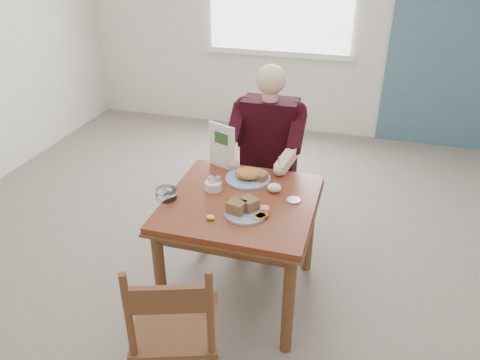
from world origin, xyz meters
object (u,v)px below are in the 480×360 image
(chair_near, at_px, (175,330))
(diner, at_px, (267,144))
(table, at_px, (241,215))
(near_plate, at_px, (245,209))
(chair_far, at_px, (269,179))
(far_plate, at_px, (249,176))

(chair_near, relative_size, diner, 0.69)
(table, relative_size, chair_near, 0.97)
(table, bearing_deg, diner, 90.00)
(chair_near, bearing_deg, near_plate, 77.36)
(chair_far, bearing_deg, diner, -89.99)
(table, relative_size, chair_far, 0.97)
(chair_near, height_order, diner, diner)
(chair_near, distance_m, near_plate, 0.78)
(chair_near, distance_m, far_plate, 1.14)
(chair_near, xyz_separation_m, near_plate, (0.16, 0.71, 0.30))
(chair_near, bearing_deg, far_plate, 86.06)
(table, bearing_deg, far_plate, 93.61)
(chair_far, xyz_separation_m, diner, (0.00, -0.09, 0.33))
(chair_far, height_order, far_plate, chair_far)
(table, relative_size, diner, 0.66)
(diner, bearing_deg, far_plate, -92.05)
(chair_far, xyz_separation_m, chair_near, (-0.09, -1.64, 0.00))
(table, height_order, chair_near, chair_near)
(chair_far, height_order, near_plate, chair_far)
(diner, relative_size, far_plate, 3.68)
(chair_near, relative_size, far_plate, 2.52)
(chair_near, bearing_deg, chair_far, 86.80)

